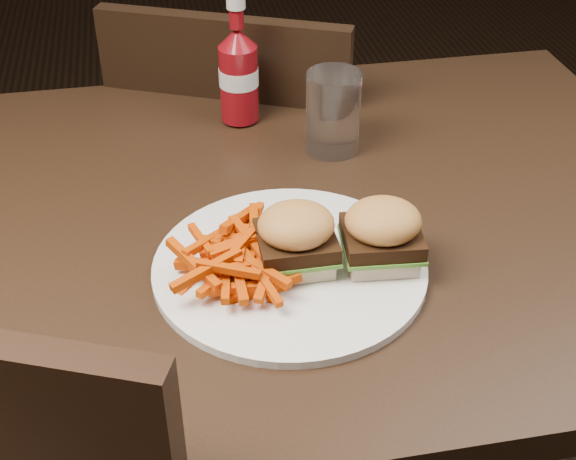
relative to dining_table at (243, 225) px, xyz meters
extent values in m
cube|color=black|center=(0.00, 0.00, 0.00)|extent=(1.20, 0.80, 0.04)
cube|color=black|center=(0.10, 0.50, -0.30)|extent=(0.55, 0.55, 0.04)
cylinder|color=white|center=(0.04, -0.13, 0.03)|extent=(0.31, 0.31, 0.01)
cube|color=beige|center=(0.04, -0.13, 0.04)|extent=(0.08, 0.07, 0.02)
cube|color=beige|center=(0.14, -0.14, 0.04)|extent=(0.08, 0.08, 0.02)
cylinder|color=maroon|center=(0.03, 0.24, 0.08)|extent=(0.06, 0.06, 0.11)
cylinder|color=white|center=(0.15, 0.13, 0.08)|extent=(0.10, 0.10, 0.12)
camera|label=1|loc=(-0.10, -0.82, 0.59)|focal=50.00mm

